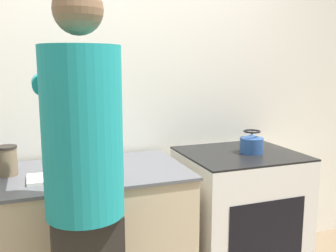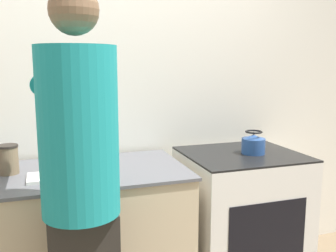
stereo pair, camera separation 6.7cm
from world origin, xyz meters
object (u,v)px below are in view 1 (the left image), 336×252
(cutting_board, at_px, (66,176))
(kettle, at_px, (251,143))
(knife, at_px, (75,173))
(canister_jar, at_px, (7,161))
(oven, at_px, (238,218))
(person, at_px, (84,184))

(cutting_board, relative_size, kettle, 2.59)
(cutting_board, distance_m, kettle, 1.20)
(knife, relative_size, canister_jar, 1.58)
(kettle, relative_size, canister_jar, 0.93)
(kettle, xyz_separation_m, canister_jar, (-1.49, 0.10, -0.01))
(oven, distance_m, canister_jar, 1.52)
(canister_jar, bearing_deg, kettle, -3.92)
(cutting_board, relative_size, knife, 1.53)
(oven, xyz_separation_m, cutting_board, (-1.13, -0.09, 0.44))
(oven, height_order, person, person)
(knife, xyz_separation_m, kettle, (1.15, 0.05, 0.07))
(knife, xyz_separation_m, canister_jar, (-0.35, 0.16, 0.06))
(cutting_board, distance_m, knife, 0.05)
(kettle, bearing_deg, knife, -177.36)
(oven, height_order, cutting_board, oven)
(person, bearing_deg, kettle, 23.65)
(person, xyz_separation_m, canister_jar, (-0.34, 0.61, -0.01))
(person, bearing_deg, knife, 88.77)
(cutting_board, height_order, knife, knife)
(person, relative_size, knife, 6.96)
(person, distance_m, kettle, 1.26)
(oven, bearing_deg, cutting_board, -175.26)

